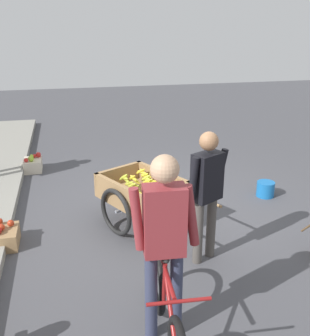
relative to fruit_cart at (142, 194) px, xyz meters
The scene contains 8 objects.
ground_plane 0.63m from the fruit_cart, 54.60° to the right, with size 24.00×24.00×0.00m, color #47474C.
fruit_cart is the anchor object (origin of this frame).
vendor_person 1.25m from the fruit_cart, 151.79° to the right, with size 0.34×0.53×1.55m.
bicycle 2.26m from the fruit_cart, behind, with size 1.66×0.46×0.85m.
cyclist_person 2.19m from the fruit_cart, behind, with size 0.23×0.58×1.70m.
plastic_bucket 2.18m from the fruit_cart, 77.17° to the right, with size 0.28×0.28×0.24m, color #1966B2.
apple_crate 2.98m from the fruit_cart, 32.61° to the left, with size 0.44×0.32×0.32m.
mixed_fruit_crate 1.82m from the fruit_cart, 96.24° to the left, with size 0.44×0.32×0.31m.
Camera 1 is at (-5.13, 1.27, 2.66)m, focal length 42.78 mm.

